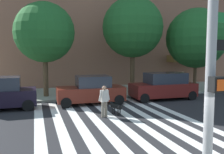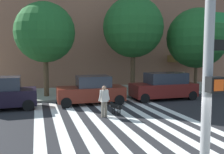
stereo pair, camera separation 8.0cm
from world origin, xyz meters
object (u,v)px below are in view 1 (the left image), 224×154
at_px(street_tree_nearest, 45,33).
at_px(pedestrian_dog_walker, 104,100).
at_px(street_tree_middle, 133,28).
at_px(dog_on_leash, 116,106).
at_px(pedestrian_bystander, 183,80).
at_px(traffic_light_pole, 214,41).
at_px(parked_car_third_in_line, 164,86).
at_px(parked_car_behind_first, 91,91).
at_px(street_tree_further, 196,38).

xyz_separation_m(street_tree_nearest, pedestrian_dog_walker, (2.63, -6.50, -3.86)).
relative_size(street_tree_nearest, street_tree_middle, 0.88).
height_order(pedestrian_dog_walker, dog_on_leash, pedestrian_dog_walker).
bearing_deg(pedestrian_bystander, street_tree_middle, 164.23).
height_order(street_tree_middle, pedestrian_bystander, street_tree_middle).
xyz_separation_m(pedestrian_dog_walker, pedestrian_bystander, (8.42, 5.66, 0.15)).
bearing_deg(traffic_light_pole, parked_car_third_in_line, 64.29).
bearing_deg(street_tree_middle, pedestrian_dog_walker, -122.46).
bearing_deg(pedestrian_bystander, parked_car_third_in_line, -144.39).
relative_size(traffic_light_pole, pedestrian_dog_walker, 3.54).
height_order(parked_car_third_in_line, street_tree_nearest, street_tree_nearest).
xyz_separation_m(street_tree_nearest, dog_on_leash, (3.36, -6.13, -4.34)).
distance_m(traffic_light_pole, pedestrian_dog_walker, 8.70).
relative_size(street_tree_middle, dog_on_leash, 7.00).
relative_size(parked_car_behind_first, street_tree_further, 0.63).
distance_m(parked_car_behind_first, pedestrian_dog_walker, 3.50).
relative_size(street_tree_nearest, dog_on_leash, 6.19).
bearing_deg(pedestrian_bystander, street_tree_further, 4.80).
distance_m(parked_car_third_in_line, street_tree_middle, 5.66).
xyz_separation_m(street_tree_further, pedestrian_bystander, (-1.26, -0.11, -3.48)).
relative_size(street_tree_nearest, street_tree_further, 0.99).
bearing_deg(parked_car_behind_first, parked_car_third_in_line, 0.00).
xyz_separation_m(parked_car_behind_first, pedestrian_bystander, (8.33, 2.17, 0.20)).
bearing_deg(parked_car_behind_first, traffic_light_pole, -91.84).
bearing_deg(street_tree_nearest, dog_on_leash, -61.26).
height_order(parked_car_third_in_line, dog_on_leash, parked_car_third_in_line).
bearing_deg(street_tree_nearest, parked_car_behind_first, -47.82).
height_order(parked_car_third_in_line, street_tree_further, street_tree_further).
relative_size(traffic_light_pole, street_tree_middle, 0.75).
bearing_deg(pedestrian_bystander, street_tree_nearest, 175.66).
bearing_deg(parked_car_behind_first, pedestrian_bystander, 14.59).
height_order(traffic_light_pole, pedestrian_bystander, traffic_light_pole).
height_order(traffic_light_pole, street_tree_nearest, street_tree_nearest).
height_order(traffic_light_pole, street_tree_middle, street_tree_middle).
bearing_deg(street_tree_middle, street_tree_nearest, -177.40).
xyz_separation_m(parked_car_third_in_line, street_tree_middle, (-1.06, 3.32, 4.45)).
distance_m(traffic_light_pole, street_tree_further, 17.27).
relative_size(parked_car_behind_first, parked_car_third_in_line, 0.94).
xyz_separation_m(parked_car_behind_first, pedestrian_dog_walker, (-0.10, -3.50, 0.05)).
bearing_deg(street_tree_nearest, street_tree_further, -3.41).
height_order(traffic_light_pole, pedestrian_dog_walker, traffic_light_pole).
height_order(street_tree_middle, dog_on_leash, street_tree_middle).
distance_m(street_tree_middle, pedestrian_bystander, 6.05).
xyz_separation_m(street_tree_middle, dog_on_leash, (-3.60, -6.44, -4.95)).
bearing_deg(street_tree_nearest, pedestrian_dog_walker, -68.01).
xyz_separation_m(street_tree_middle, pedestrian_dog_walker, (-4.34, -6.82, -4.47)).
height_order(street_tree_nearest, pedestrian_bystander, street_tree_nearest).
bearing_deg(pedestrian_dog_walker, street_tree_middle, 57.54).
xyz_separation_m(parked_car_third_in_line, pedestrian_dog_walker, (-5.40, -3.50, -0.01)).
bearing_deg(parked_car_third_in_line, street_tree_middle, 107.72).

